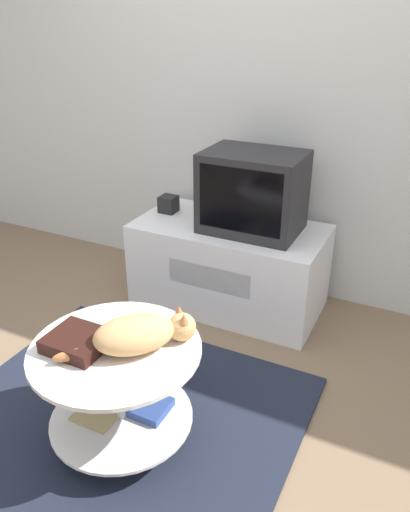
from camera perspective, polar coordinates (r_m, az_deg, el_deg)
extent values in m
plane|color=#7F664C|center=(2.39, -9.80, -18.33)|extent=(12.00, 12.00, 0.00)
cube|color=silver|center=(3.08, 5.81, 19.44)|extent=(8.00, 0.05, 2.60)
cube|color=#1E2333|center=(2.38, -9.82, -18.16)|extent=(1.53, 1.38, 0.02)
cube|color=white|center=(3.05, 2.77, -1.07)|extent=(1.12, 0.58, 0.52)
cube|color=silver|center=(2.79, 0.43, -2.53)|extent=(0.50, 0.01, 0.15)
cube|color=#232326|center=(2.82, 5.50, 7.29)|extent=(0.55, 0.39, 0.45)
cube|color=black|center=(2.64, 3.99, 6.32)|extent=(0.47, 0.01, 0.35)
cube|color=black|center=(3.13, -4.20, 5.94)|extent=(0.10, 0.10, 0.10)
cylinder|color=#B2B2B7|center=(2.29, -9.26, -19.63)|extent=(0.28, 0.28, 0.01)
cylinder|color=#B7B7BC|center=(2.14, -9.69, -15.51)|extent=(0.04, 0.04, 0.45)
cylinder|color=silver|center=(2.22, -9.47, -17.66)|extent=(0.59, 0.59, 0.01)
cylinder|color=silver|center=(1.99, -10.21, -10.44)|extent=(0.67, 0.67, 0.02)
cube|color=#2D478C|center=(2.21, -6.52, -16.71)|extent=(0.17, 0.16, 0.04)
cube|color=tan|center=(2.22, -12.51, -17.54)|extent=(0.18, 0.12, 0.01)
cube|color=black|center=(2.00, -14.35, -9.44)|extent=(0.23, 0.20, 0.05)
ellipsoid|color=tan|center=(1.93, -8.08, -8.82)|extent=(0.36, 0.36, 0.14)
sphere|color=tan|center=(1.97, -2.67, -8.09)|extent=(0.11, 0.11, 0.11)
cone|color=#B2703D|center=(1.97, -2.99, -6.18)|extent=(0.04, 0.04, 0.04)
cone|color=#B2703D|center=(1.92, -2.42, -7.12)|extent=(0.04, 0.04, 0.04)
ellipsoid|color=#B2703D|center=(1.93, -14.39, -10.82)|extent=(0.15, 0.16, 0.05)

